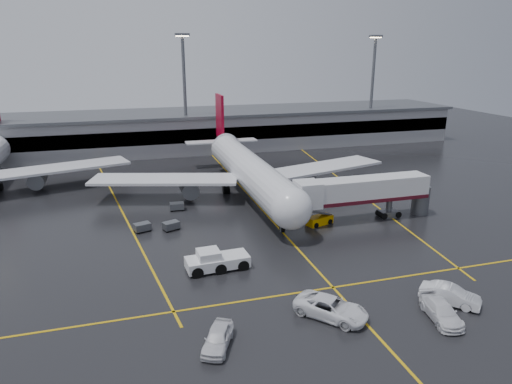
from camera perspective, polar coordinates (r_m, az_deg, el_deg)
name	(u,v)px	position (r m, az deg, el deg)	size (l,w,h in m)	color
ground	(266,214)	(65.25, 1.19, -2.71)	(220.00, 220.00, 0.00)	black
apron_line_centre	(266,214)	(65.25, 1.19, -2.70)	(0.25, 90.00, 0.02)	gold
apron_line_stop	(333,287)	(46.58, 9.52, -11.58)	(60.00, 0.25, 0.02)	gold
apron_line_left	(119,205)	(72.00, -16.67, -1.50)	(0.25, 70.00, 0.02)	gold
apron_line_right	(348,185)	(80.73, 11.30, 0.92)	(0.25, 70.00, 0.02)	gold
terminal	(204,129)	(109.47, -6.42, 7.73)	(122.00, 19.00, 8.60)	gray
light_mast_mid	(185,88)	(101.65, -8.85, 12.68)	(3.00, 1.20, 25.45)	#595B60
light_mast_right	(372,83)	(116.52, 14.23, 12.93)	(3.00, 1.20, 25.45)	#595B60
main_airliner	(247,169)	(72.90, -1.08, 2.91)	(48.80, 45.60, 14.10)	silver
jet_bridge	(363,192)	(63.35, 13.17, -0.04)	(19.90, 3.40, 6.05)	silver
pushback_tractor	(216,261)	(49.20, -5.01, -8.53)	(6.75, 3.19, 2.36)	silver
belt_loader	(319,220)	(61.85, 7.87, -3.46)	(3.94, 2.60, 2.31)	#D79200
service_van_a	(331,308)	(41.57, 9.30, -13.99)	(2.97, 6.44, 1.79)	white
service_van_b	(441,311)	(43.84, 21.99, -13.54)	(2.15, 5.30, 1.54)	silver
service_van_c	(450,295)	(46.52, 22.92, -11.66)	(1.83, 5.26, 1.73)	silver
service_van_d	(218,338)	(37.72, -4.76, -17.57)	(1.87, 4.65, 1.59)	silver
baggage_cart_a	(171,225)	(60.30, -10.49, -4.09)	(2.33, 1.93, 1.12)	#595B60
baggage_cart_b	(142,227)	(60.60, -13.92, -4.21)	(2.30, 1.85, 1.12)	#595B60
baggage_cart_c	(177,206)	(67.42, -9.78, -1.73)	(2.07, 1.40, 1.12)	#595B60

